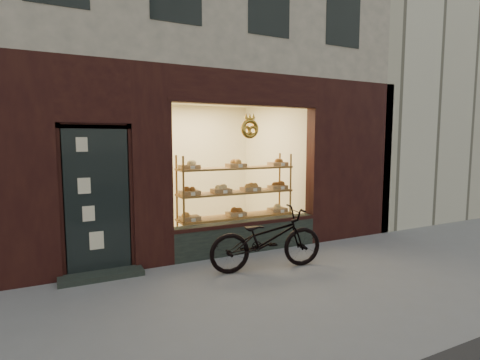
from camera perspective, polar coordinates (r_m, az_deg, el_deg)
ground at (r=4.82m, az=8.35°, el=-17.98°), size 90.00×90.00×0.00m
neighbor_right at (r=15.38m, az=27.21°, el=14.93°), size 12.00×7.00×9.00m
display_shelf at (r=6.92m, az=-0.60°, el=-3.16°), size 2.20×0.45×1.70m
bicycle at (r=5.75m, az=4.10°, el=-8.95°), size 1.86×0.88×0.94m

